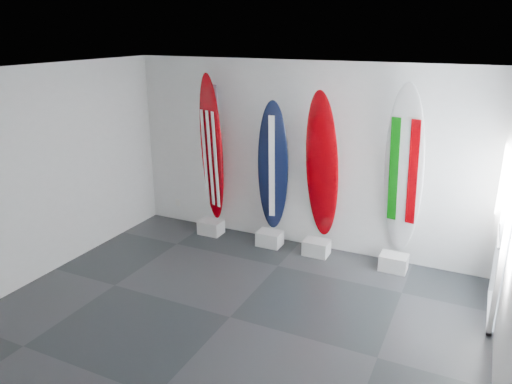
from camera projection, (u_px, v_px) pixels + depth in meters
The scene contains 15 objects.
floor at pixel (230, 317), 6.14m from camera, with size 6.00×6.00×0.00m, color black.
ceiling at pixel (225, 73), 5.18m from camera, with size 6.00×6.00×0.00m, color white.
wall_back at pixel (303, 157), 7.80m from camera, with size 6.00×6.00×0.00m, color silver.
wall_front at pixel (61, 313), 3.52m from camera, with size 6.00×6.00×0.00m, color silver.
wall_left at pixel (41, 174), 6.89m from camera, with size 5.00×5.00×0.00m, color silver.
display_block_usa at pixel (211, 227), 8.60m from camera, with size 0.40×0.30×0.24m, color silver.
surfboard_usa at pixel (212, 149), 8.24m from camera, with size 0.58×0.08×2.54m, color #890005.
display_block_navy at pixel (270, 238), 8.14m from camera, with size 0.40×0.30×0.24m, color silver.
surfboard_navy at pixel (273, 167), 7.84m from camera, with size 0.49×0.08×2.18m, color black.
display_block_swiss at pixel (316, 247), 7.80m from camera, with size 0.40×0.30×0.24m, color silver.
surfboard_swiss at pixel (322, 167), 7.47m from camera, with size 0.54×0.08×2.41m, color #890005.
display_block_italy at pixel (394, 262), 7.31m from camera, with size 0.40×0.30×0.24m, color silver.
surfboard_italy at pixel (404, 171), 6.95m from camera, with size 0.58×0.08×2.56m, color white.
wall_outlet at pixel (178, 202), 9.15m from camera, with size 0.09×0.02×0.13m, color silver.
glass_door at pixel (510, 208), 5.80m from camera, with size 0.12×1.16×2.85m, color white, non-canonical shape.
Camera 1 is at (2.59, -4.65, 3.46)m, focal length 34.24 mm.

